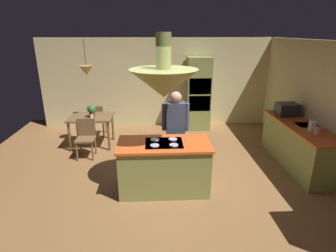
% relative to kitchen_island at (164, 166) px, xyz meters
% --- Properties ---
extents(ground, '(8.16, 8.16, 0.00)m').
position_rel_kitchen_island_xyz_m(ground, '(0.00, 0.20, -0.46)').
color(ground, olive).
extents(wall_back, '(6.80, 0.10, 2.55)m').
position_rel_kitchen_island_xyz_m(wall_back, '(0.00, 3.65, 0.82)').
color(wall_back, beige).
rests_on(wall_back, ground).
extents(wall_right, '(0.10, 7.20, 2.55)m').
position_rel_kitchen_island_xyz_m(wall_right, '(3.25, 0.60, 0.82)').
color(wall_right, beige).
rests_on(wall_right, ground).
extents(kitchen_island, '(1.60, 0.82, 0.93)m').
position_rel_kitchen_island_xyz_m(kitchen_island, '(0.00, 0.00, 0.00)').
color(kitchen_island, '#8C934C').
rests_on(kitchen_island, ground).
extents(counter_run_right, '(0.73, 2.24, 0.91)m').
position_rel_kitchen_island_xyz_m(counter_run_right, '(2.84, 0.80, 0.01)').
color(counter_run_right, '#8C934C').
rests_on(counter_run_right, ground).
extents(oven_tower, '(0.66, 0.62, 2.05)m').
position_rel_kitchen_island_xyz_m(oven_tower, '(1.10, 3.24, 0.57)').
color(oven_tower, '#8C934C').
rests_on(oven_tower, ground).
extents(dining_table, '(1.03, 0.80, 0.76)m').
position_rel_kitchen_island_xyz_m(dining_table, '(-1.70, 2.10, 0.19)').
color(dining_table, brown).
rests_on(dining_table, ground).
extents(person_at_island, '(0.53, 0.22, 1.65)m').
position_rel_kitchen_island_xyz_m(person_at_island, '(0.25, 0.68, 0.49)').
color(person_at_island, tan).
rests_on(person_at_island, ground).
extents(range_hood, '(1.10, 1.10, 1.00)m').
position_rel_kitchen_island_xyz_m(range_hood, '(0.00, 0.00, 1.50)').
color(range_hood, '#8C934C').
extents(pendant_light_over_table, '(0.32, 0.32, 0.82)m').
position_rel_kitchen_island_xyz_m(pendant_light_over_table, '(-1.70, 2.10, 1.40)').
color(pendant_light_over_table, '#E0B266').
extents(chair_facing_island, '(0.40, 0.40, 0.87)m').
position_rel_kitchen_island_xyz_m(chair_facing_island, '(-1.70, 1.48, 0.05)').
color(chair_facing_island, brown).
rests_on(chair_facing_island, ground).
extents(chair_by_back_wall, '(0.40, 0.40, 0.87)m').
position_rel_kitchen_island_xyz_m(chair_by_back_wall, '(-1.70, 2.72, 0.05)').
color(chair_by_back_wall, brown).
rests_on(chair_by_back_wall, ground).
extents(potted_plant_on_table, '(0.20, 0.20, 0.30)m').
position_rel_kitchen_island_xyz_m(potted_plant_on_table, '(-1.64, 2.03, 0.47)').
color(potted_plant_on_table, '#99382D').
rests_on(potted_plant_on_table, dining_table).
extents(cup_on_table, '(0.07, 0.07, 0.09)m').
position_rel_kitchen_island_xyz_m(cup_on_table, '(-1.64, 1.90, 0.35)').
color(cup_on_table, white).
rests_on(cup_on_table, dining_table).
extents(canister_flour, '(0.10, 0.10, 0.15)m').
position_rel_kitchen_island_xyz_m(canister_flour, '(2.84, 0.25, 0.52)').
color(canister_flour, '#E0B78C').
rests_on(canister_flour, counter_run_right).
extents(canister_sugar, '(0.13, 0.13, 0.21)m').
position_rel_kitchen_island_xyz_m(canister_sugar, '(2.84, 0.43, 0.55)').
color(canister_sugar, silver).
rests_on(canister_sugar, counter_run_right).
extents(microwave_on_counter, '(0.46, 0.36, 0.28)m').
position_rel_kitchen_island_xyz_m(microwave_on_counter, '(2.84, 1.46, 0.59)').
color(microwave_on_counter, '#232326').
rests_on(microwave_on_counter, counter_run_right).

